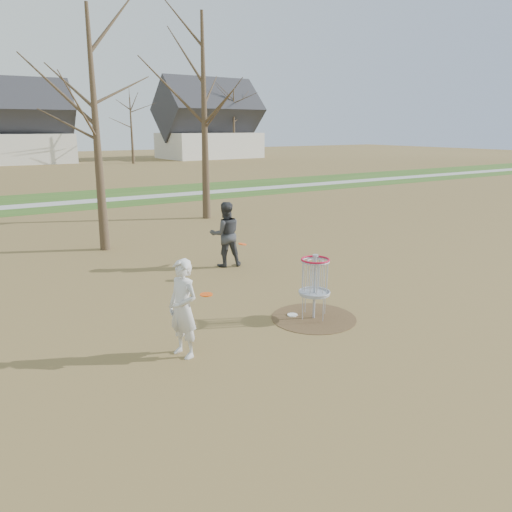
{
  "coord_description": "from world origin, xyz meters",
  "views": [
    {
      "loc": [
        -6.29,
        -7.73,
        3.92
      ],
      "look_at": [
        -0.5,
        1.5,
        1.1
      ],
      "focal_mm": 35.0,
      "sensor_mm": 36.0,
      "label": 1
    }
  ],
  "objects": [
    {
      "name": "discs_in_play",
      "position": [
        -1.16,
        1.58,
        1.02
      ],
      "size": [
        3.11,
        3.88,
        0.23
      ],
      "color": "#FF4C0D",
      "rests_on": "ground"
    },
    {
      "name": "ground",
      "position": [
        0.0,
        0.0,
        0.0
      ],
      "size": [
        160.0,
        160.0,
        0.0
      ],
      "primitive_type": "plane",
      "color": "brown",
      "rests_on": "ground"
    },
    {
      "name": "footpath",
      "position": [
        0.0,
        20.0,
        0.01
      ],
      "size": [
        160.0,
        1.5,
        0.01
      ],
      "primitive_type": "cube",
      "color": "#9E9E99",
      "rests_on": "green_band"
    },
    {
      "name": "disc_grounded",
      "position": [
        -0.3,
        0.35,
        0.02
      ],
      "size": [
        0.22,
        0.22,
        0.02
      ],
      "primitive_type": "cylinder",
      "color": "white",
      "rests_on": "dirt_circle"
    },
    {
      "name": "player_throwing",
      "position": [
        0.41,
        4.61,
        0.94
      ],
      "size": [
        1.07,
        0.93,
        1.88
      ],
      "primitive_type": "imported",
      "rotation": [
        0.0,
        0.0,
        2.87
      ],
      "color": "#36373B",
      "rests_on": "ground"
    },
    {
      "name": "dirt_circle",
      "position": [
        0.0,
        0.0,
        0.01
      ],
      "size": [
        1.8,
        1.8,
        0.01
      ],
      "primitive_type": "cylinder",
      "color": "#47331E",
      "rests_on": "ground"
    },
    {
      "name": "disc_golf_basket",
      "position": [
        0.0,
        0.0,
        0.91
      ],
      "size": [
        0.64,
        0.64,
        1.35
      ],
      "color": "#9EA3AD",
      "rests_on": "ground"
    },
    {
      "name": "green_band",
      "position": [
        0.0,
        21.0,
        0.01
      ],
      "size": [
        160.0,
        8.0,
        0.01
      ],
      "primitive_type": "cube",
      "color": "#2D5119",
      "rests_on": "ground"
    },
    {
      "name": "houses_row",
      "position": [
        4.32,
        52.56,
        3.52
      ],
      "size": [
        56.51,
        10.01,
        7.26
      ],
      "color": "silver",
      "rests_on": "ground"
    },
    {
      "name": "bare_trees",
      "position": [
        1.78,
        35.79,
        5.35
      ],
      "size": [
        52.62,
        44.98,
        9.0
      ],
      "color": "#382B1E",
      "rests_on": "ground"
    },
    {
      "name": "player_standing",
      "position": [
        -3.04,
        -0.18,
        0.88
      ],
      "size": [
        0.59,
        0.73,
        1.76
      ],
      "primitive_type": "imported",
      "rotation": [
        0.0,
        0.0,
        -1.27
      ],
      "color": "silver",
      "rests_on": "ground"
    }
  ]
}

